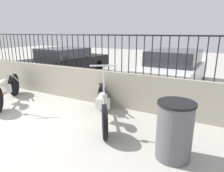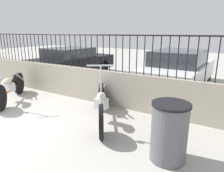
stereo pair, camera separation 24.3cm
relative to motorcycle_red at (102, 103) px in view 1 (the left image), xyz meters
name	(u,v)px [view 1 (the left image)]	position (x,y,z in m)	size (l,w,h in m)	color
low_wall	(72,83)	(-1.62, 0.90, 0.09)	(10.72, 0.18, 0.97)	#B2A893
fence_railing	(70,46)	(-1.62, 0.90, 1.20)	(10.72, 0.04, 0.97)	black
motorcycle_red	(102,103)	(0.00, 0.00, 0.00)	(1.36, 1.94, 1.41)	black
motorcycle_orange	(8,88)	(-3.10, -0.25, 0.01)	(1.51, 1.82, 1.53)	black
trash_bin	(174,130)	(1.80, -0.77, 0.09)	(0.59, 0.59, 0.96)	#56565B
car_black	(66,62)	(-3.98, 3.37, 0.26)	(2.22, 4.23, 1.29)	black
car_white	(175,68)	(0.89, 3.71, 0.30)	(1.93, 4.47, 1.38)	black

